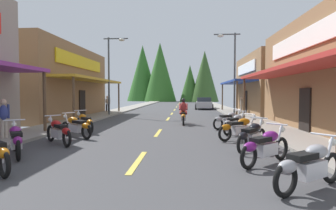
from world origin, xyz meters
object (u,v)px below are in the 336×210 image
motorcycle_parked_left_3 (76,126)px  pedestrian_browsing (241,104)px  streetlamp_right (231,63)px  rider_cruising_lead (183,113)px  motorcycle_parked_right_2 (265,146)px  pedestrian_strolling (107,103)px  motorcycle_parked_right_5 (235,123)px  motorcycle_parked_right_1 (309,165)px  pedestrian_waiting (4,117)px  motorcycle_parked_right_3 (252,135)px  motorcycle_parked_left_1 (16,139)px  streetlamp_left (112,65)px  parked_car_curbside (204,103)px  motorcycle_parked_left_2 (59,131)px  motorcycle_parked_left_4 (84,122)px  motorcycle_parked_right_4 (239,128)px  motorcycle_parked_right_6 (229,120)px

motorcycle_parked_left_3 → pedestrian_browsing: bearing=-91.2°
streetlamp_right → rider_cruising_lead: 7.17m
motorcycle_parked_right_2 → pedestrian_strolling: pedestrian_strolling is taller
motorcycle_parked_right_5 → rider_cruising_lead: 4.35m
motorcycle_parked_right_1 → pedestrian_browsing: bearing=47.3°
motorcycle_parked_right_1 → pedestrian_waiting: 10.46m
pedestrian_browsing → motorcycle_parked_right_2: bearing=-74.5°
streetlamp_right → motorcycle_parked_right_3: streetlamp_right is taller
motorcycle_parked_right_1 → motorcycle_parked_right_3: (-0.21, 3.58, 0.00)m
motorcycle_parked_left_1 → rider_cruising_lead: bearing=-66.7°
streetlamp_left → motorcycle_parked_right_2: size_ratio=3.89×
parked_car_curbside → motorcycle_parked_left_1: bearing=167.0°
motorcycle_parked_left_2 → pedestrian_waiting: bearing=31.6°
motorcycle_parked_left_4 → parked_car_curbside: bearing=-60.7°
motorcycle_parked_right_4 → motorcycle_parked_left_1: 7.79m
motorcycle_parked_right_2 → motorcycle_parked_right_6: 6.99m
motorcycle_parked_left_4 → pedestrian_waiting: 3.38m
motorcycle_parked_right_5 → motorcycle_parked_right_6: bearing=39.6°
motorcycle_parked_right_3 → motorcycle_parked_left_1: same height
streetlamp_left → motorcycle_parked_right_6: bearing=-42.8°
motorcycle_parked_left_3 → rider_cruising_lead: rider_cruising_lead is taller
motorcycle_parked_right_1 → motorcycle_parked_right_3: size_ratio=1.02×
motorcycle_parked_left_4 → rider_cruising_lead: rider_cruising_lead is taller
pedestrian_waiting → motorcycle_parked_left_2: bearing=-3.7°
motorcycle_parked_left_3 → parked_car_curbside: bearing=-73.5°
motorcycle_parked_right_3 → pedestrian_browsing: size_ratio=1.14×
motorcycle_parked_left_3 → pedestrian_strolling: pedestrian_strolling is taller
motorcycle_parked_left_4 → parked_car_curbside: size_ratio=0.38×
motorcycle_parked_right_4 → pedestrian_waiting: (-9.13, -0.86, 0.46)m
streetlamp_left → motorcycle_parked_right_3: streetlamp_left is taller
streetlamp_left → motorcycle_parked_left_4: streetlamp_left is taller
motorcycle_parked_right_3 → motorcycle_parked_right_1: bearing=-140.0°
streetlamp_left → motorcycle_parked_right_1: size_ratio=3.55×
streetlamp_left → motorcycle_parked_right_2: (8.11, -14.65, -3.66)m
motorcycle_parked_right_6 → pedestrian_waiting: (-9.23, -4.18, 0.46)m
streetlamp_left → pedestrian_strolling: streetlamp_left is taller
pedestrian_browsing → pedestrian_waiting: size_ratio=0.95×
motorcycle_parked_right_6 → rider_cruising_lead: (-2.37, 2.00, 0.17)m
pedestrian_browsing → pedestrian_strolling: size_ratio=0.96×
motorcycle_parked_right_6 → motorcycle_parked_right_4: bearing=-125.9°
motorcycle_parked_left_1 → parked_car_curbside: bearing=-53.2°
rider_cruising_lead → pedestrian_strolling: pedestrian_strolling is taller
motorcycle_parked_left_1 → motorcycle_parked_left_2: size_ratio=1.08×
motorcycle_parked_left_1 → rider_cruising_lead: rider_cruising_lead is taller
motorcycle_parked_right_6 → motorcycle_parked_left_2: size_ratio=1.12×
motorcycle_parked_right_3 → motorcycle_parked_left_4: size_ratio=1.06×
motorcycle_parked_right_3 → motorcycle_parked_left_4: (-6.95, 3.57, 0.00)m
motorcycle_parked_right_1 → streetlamp_right: bearing=51.0°
motorcycle_parked_right_1 → pedestrian_waiting: size_ratio=1.10×
motorcycle_parked_left_4 → rider_cruising_lead: (4.65, 3.67, 0.17)m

